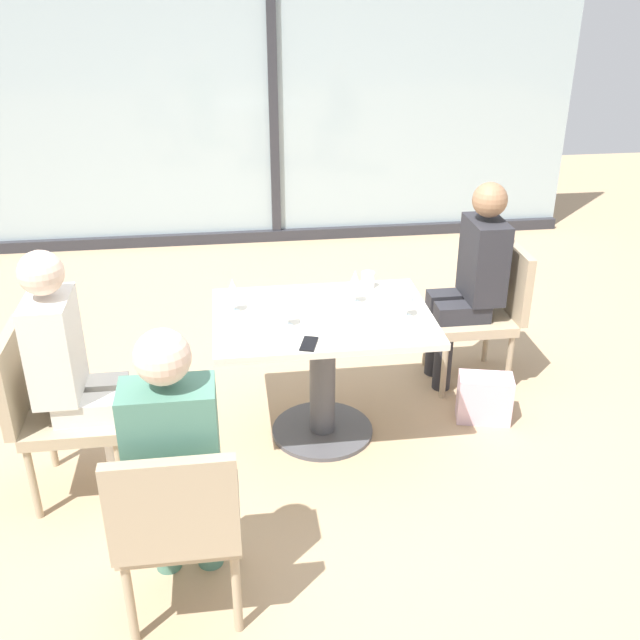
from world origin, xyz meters
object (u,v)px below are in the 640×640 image
object	(u,v)px
person_far_right	(472,276)
chair_far_right	(486,306)
chair_side_end	(54,404)
coffee_cup	(368,280)
wine_glass_3	(286,302)
wine_glass_1	(407,293)
handbag_0	(484,398)
person_front_left	(175,456)
wine_glass_0	(233,288)
dining_table_main	(323,350)
chair_front_left	(178,518)
cell_phone_on_table	(309,344)
wine_glass_2	(355,280)
person_side_end	(71,365)

from	to	relation	value
person_far_right	chair_far_right	bearing A→B (deg)	0.00
chair_side_end	coffee_cup	xyz separation A→B (m)	(1.62, 0.63, 0.28)
wine_glass_3	wine_glass_1	bearing A→B (deg)	2.35
chair_side_end	handbag_0	size ratio (longest dim) A/B	2.90
coffee_cup	handbag_0	bearing A→B (deg)	-25.85
person_front_left	wine_glass_0	distance (m)	1.22
person_far_right	wine_glass_0	size ratio (longest dim) A/B	6.81
dining_table_main	handbag_0	xyz separation A→B (m)	(0.93, 0.01, -0.38)
person_front_left	chair_front_left	bearing A→B (deg)	-90.00
dining_table_main	chair_side_end	size ratio (longest dim) A/B	1.29
chair_far_right	coffee_cup	xyz separation A→B (m)	(-0.77, -0.15, 0.28)
wine_glass_0	wine_glass_3	distance (m)	0.33
chair_side_end	wine_glass_0	distance (m)	1.03
chair_front_left	wine_glass_1	distance (m)	1.63
chair_side_end	wine_glass_0	world-z (taller)	wine_glass_0
wine_glass_0	cell_phone_on_table	distance (m)	0.55
wine_glass_3	wine_glass_2	bearing A→B (deg)	30.85
person_side_end	coffee_cup	bearing A→B (deg)	22.49
dining_table_main	cell_phone_on_table	xyz separation A→B (m)	(-0.11, -0.32, 0.21)
chair_side_end	wine_glass_0	bearing A→B (deg)	25.27
wine_glass_3	chair_side_end	bearing A→B (deg)	-169.57
chair_side_end	chair_front_left	xyz separation A→B (m)	(0.61, -0.88, 0.00)
wine_glass_2	handbag_0	distance (m)	1.04
dining_table_main	cell_phone_on_table	bearing A→B (deg)	-108.94
chair_side_end	person_front_left	world-z (taller)	person_front_left
person_front_left	wine_glass_3	distance (m)	1.12
chair_far_right	person_side_end	distance (m)	2.42
chair_side_end	wine_glass_2	world-z (taller)	wine_glass_2
dining_table_main	person_front_left	bearing A→B (deg)	-123.24
person_front_left	cell_phone_on_table	distance (m)	0.97
chair_front_left	wine_glass_2	world-z (taller)	wine_glass_2
wine_glass_0	chair_side_end	bearing A→B (deg)	-154.73
dining_table_main	chair_side_end	world-z (taller)	chair_side_end
wine_glass_3	handbag_0	xyz separation A→B (m)	(1.12, 0.11, -0.72)
person_side_end	person_front_left	distance (m)	0.92
dining_table_main	person_far_right	size ratio (longest dim) A/B	0.89
chair_front_left	coffee_cup	distance (m)	1.83
person_far_right	wine_glass_1	bearing A→B (deg)	-134.38
dining_table_main	chair_far_right	bearing A→B (deg)	23.71
wine_glass_2	wine_glass_0	bearing A→B (deg)	-177.62
dining_table_main	coffee_cup	bearing A→B (deg)	46.52
person_front_left	wine_glass_1	size ratio (longest dim) A/B	6.81
person_far_right	wine_glass_1	xyz separation A→B (m)	(-0.53, -0.55, 0.16)
person_front_left	coffee_cup	size ratio (longest dim) A/B	14.00
person_far_right	person_side_end	distance (m)	2.30
wine_glass_0	wine_glass_2	bearing A→B (deg)	2.38
wine_glass_3	chair_far_right	bearing A→B (deg)	24.42
dining_table_main	person_front_left	world-z (taller)	person_front_left
dining_table_main	chair_front_left	distance (m)	1.38
chair_front_left	wine_glass_0	bearing A→B (deg)	78.80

